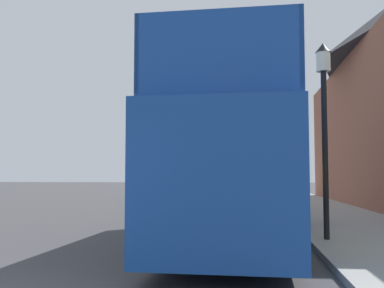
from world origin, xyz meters
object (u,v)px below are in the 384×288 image
object	(u,v)px
tour_bus	(236,168)
lamp_post_nearest	(324,102)
lamp_post_second	(293,129)
parked_car_ahead_of_bus	(252,197)

from	to	relation	value
tour_bus	lamp_post_nearest	world-z (taller)	lamp_post_nearest
lamp_post_nearest	lamp_post_second	world-z (taller)	lamp_post_second
parked_car_ahead_of_bus	lamp_post_nearest	distance (m)	8.74
lamp_post_nearest	lamp_post_second	distance (m)	8.56
tour_bus	lamp_post_nearest	bearing A→B (deg)	-8.76
parked_car_ahead_of_bus	lamp_post_second	world-z (taller)	lamp_post_second
lamp_post_nearest	lamp_post_second	xyz separation A→B (m)	(0.15, 8.56, 0.25)
tour_bus	lamp_post_second	bearing A→B (deg)	76.94
tour_bus	parked_car_ahead_of_bus	size ratio (longest dim) A/B	2.39
tour_bus	lamp_post_second	size ratio (longest dim) A/B	1.97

